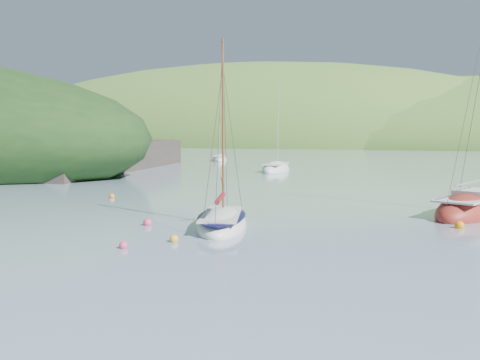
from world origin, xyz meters
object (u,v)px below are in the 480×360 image
at_px(distant_sloop_c, 219,160).
at_px(sloop_red, 474,210).
at_px(daysailer_white, 222,223).
at_px(distant_sloop_a, 276,170).

bearing_deg(distant_sloop_c, sloop_red, -74.85).
distance_m(daysailer_white, distant_sloop_c, 59.88).
bearing_deg(daysailer_white, distant_sloop_a, 85.51).
relative_size(daysailer_white, sloop_red, 0.77).
bearing_deg(distant_sloop_c, daysailer_white, -89.72).
height_order(sloop_red, distant_sloop_a, sloop_red).
bearing_deg(distant_sloop_a, daysailer_white, -80.56).
xyz_separation_m(daysailer_white, distant_sloop_c, (-24.59, 54.60, -0.06)).
distance_m(sloop_red, distant_sloop_c, 58.15).
height_order(daysailer_white, sloop_red, sloop_red).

